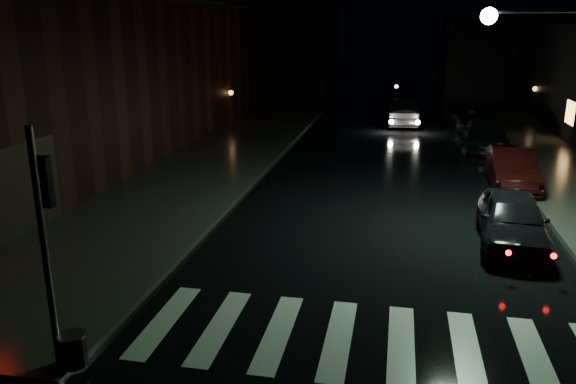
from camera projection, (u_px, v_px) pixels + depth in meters
The scene contains 13 objects.
ground at pixel (212, 339), 10.87m from camera, with size 120.00×120.00×0.00m, color black.
sidewalk_left at pixel (206, 162), 24.96m from camera, with size 6.00×44.00×0.15m, color #282826.
sidewalk_right at pixel (567, 179), 22.17m from camera, with size 4.00×44.00×0.15m, color #282826.
building_left at pixel (79, 77), 27.18m from camera, with size 10.00×36.00×7.00m, color black.
building_far_left at pixel (262, 47), 53.97m from camera, with size 14.00×10.00×8.00m, color black.
building_far_right at pixel (525, 55), 49.64m from camera, with size 14.00×10.00×7.00m, color black.
crosswalk at pixel (370, 341), 10.78m from camera, with size 9.00×3.00×0.01m, color beige.
signal_pole_corner at pixel (60, 291), 9.47m from camera, with size 0.68×0.61×4.20m.
parked_car_a at pixel (512, 220), 15.43m from camera, with size 1.73×4.30×1.46m, color black.
parked_car_b at pixel (512, 168), 21.03m from camera, with size 1.56×4.48×1.47m, color black.
parked_car_c at pixel (485, 133), 28.09m from camera, with size 2.02×4.97×1.44m, color black.
parked_car_d at pixel (472, 118), 33.28m from camera, with size 2.16×4.68×1.30m, color black.
oncoming_car at pixel (402, 112), 34.48m from camera, with size 1.70×4.87×1.60m, color black.
Camera 1 is at (3.31, -9.16, 5.80)m, focal length 35.00 mm.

